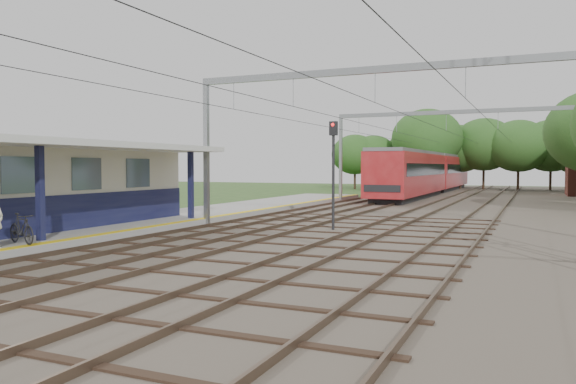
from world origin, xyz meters
The scene contains 12 objects.
ground centered at (0.00, 0.00, 0.00)m, with size 160.00×160.00×0.00m, color #2D4C1E.
ballast_bed centered at (4.00, 30.00, 0.05)m, with size 18.00×90.00×0.10m, color #473D33.
platform centered at (-7.50, 14.00, 0.17)m, with size 5.00×52.00×0.35m, color gray.
yellow_stripe centered at (-5.25, 14.00, 0.35)m, with size 0.45×52.00×0.01m, color yellow.
station_building centered at (-8.88, 7.00, 2.04)m, with size 3.41×18.00×3.40m.
canopy centered at (-7.77, 6.00, 3.64)m, with size 6.40×20.00×3.44m.
rail_tracks centered at (1.50, 30.00, 0.18)m, with size 11.80×88.00×0.15m.
catenary_system centered at (3.39, 25.28, 5.51)m, with size 17.22×88.00×7.00m.
tree_band centered at (3.84, 57.12, 4.92)m, with size 31.72×30.88×8.82m.
bicycle centered at (-5.74, 5.08, 0.85)m, with size 0.47×1.66×1.00m, color black.
train centered at (-0.50, 50.12, 2.27)m, with size 3.12×38.85×4.08m.
signal_post centered at (1.35, 15.10, 3.12)m, with size 0.36×0.31×4.79m.
Camera 1 is at (9.39, -7.85, 2.85)m, focal length 35.00 mm.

